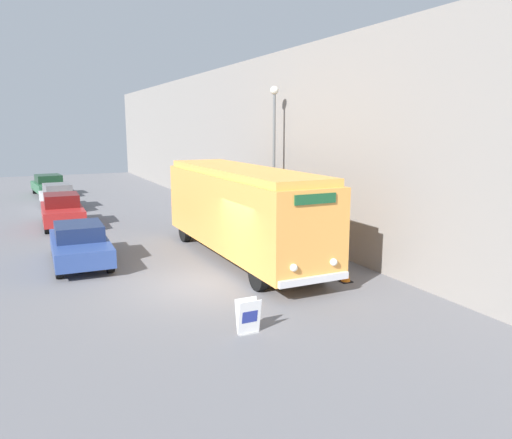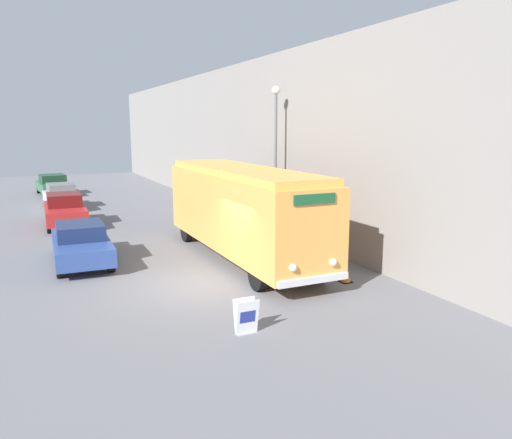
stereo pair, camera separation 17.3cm
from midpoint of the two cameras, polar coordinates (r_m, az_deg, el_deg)
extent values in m
plane|color=slate|center=(15.77, -6.64, -7.45)|extent=(80.00, 80.00, 0.00)
cube|color=gray|center=(26.54, -1.53, 8.85)|extent=(0.30, 60.00, 8.11)
cylinder|color=black|center=(15.05, -0.02, -6.35)|extent=(0.28, 0.96, 0.96)
cylinder|color=black|center=(16.03, 6.73, -5.36)|extent=(0.28, 0.96, 0.96)
cylinder|color=black|center=(21.59, -8.34, -1.24)|extent=(0.28, 0.96, 0.96)
cylinder|color=black|center=(22.28, -3.23, -0.77)|extent=(0.28, 0.96, 0.96)
cube|color=#EF9E47|center=(18.37, -1.97, 1.04)|extent=(2.40, 10.01, 2.68)
cube|color=#FEA74B|center=(18.18, -2.00, 5.57)|extent=(2.21, 9.61, 0.24)
cube|color=silver|center=(14.28, 6.34, -6.86)|extent=(2.28, 0.12, 0.20)
sphere|color=white|center=(13.85, 3.98, -5.52)|extent=(0.22, 0.22, 0.22)
sphere|color=white|center=(14.53, 8.53, -4.84)|extent=(0.22, 0.22, 0.22)
cube|color=#19512D|center=(13.80, 6.45, 2.35)|extent=(1.32, 0.06, 0.28)
cube|color=gray|center=(12.23, -1.30, -12.85)|extent=(0.51, 0.19, 0.01)
cube|color=white|center=(12.00, -1.16, -11.14)|extent=(0.56, 0.17, 0.85)
cube|color=white|center=(12.13, -1.46, -10.90)|extent=(0.56, 0.17, 0.85)
cube|color=navy|center=(11.98, -1.13, -11.07)|extent=(0.40, 0.06, 0.30)
cylinder|color=#595E60|center=(21.78, 1.83, 6.02)|extent=(0.12, 0.12, 6.26)
sphere|color=silver|center=(21.76, 1.88, 14.54)|extent=(0.36, 0.36, 0.36)
cylinder|color=black|center=(17.50, -21.88, -5.28)|extent=(0.22, 0.62, 0.62)
cylinder|color=black|center=(17.61, -16.62, -4.85)|extent=(0.22, 0.62, 0.62)
cylinder|color=black|center=(20.50, -22.24, -3.04)|extent=(0.22, 0.62, 0.62)
cylinder|color=black|center=(20.60, -17.76, -2.69)|extent=(0.22, 0.62, 0.62)
cube|color=#2D478C|center=(18.96, -19.70, -2.98)|extent=(2.01, 4.55, 0.61)
cube|color=#19274D|center=(18.95, -19.84, -1.23)|extent=(1.65, 2.07, 0.53)
cylinder|color=black|center=(24.88, -22.99, -0.76)|extent=(0.22, 0.66, 0.66)
cylinder|color=black|center=(24.96, -19.36, -0.48)|extent=(0.22, 0.66, 0.66)
cylinder|color=black|center=(27.79, -23.17, 0.35)|extent=(0.22, 0.66, 0.66)
cylinder|color=black|center=(27.86, -19.92, 0.59)|extent=(0.22, 0.66, 0.66)
cube|color=#A52323|center=(26.30, -21.42, 0.69)|extent=(1.94, 4.39, 0.68)
cube|color=#5B1313|center=(26.32, -21.53, 2.10)|extent=(1.61, 1.99, 0.60)
cylinder|color=black|center=(30.65, -22.73, 1.22)|extent=(0.22, 0.61, 0.61)
cylinder|color=black|center=(30.84, -20.07, 1.45)|extent=(0.22, 0.61, 0.61)
cylinder|color=black|center=(33.51, -23.33, 1.91)|extent=(0.22, 0.61, 0.61)
cylinder|color=black|center=(33.69, -20.89, 2.12)|extent=(0.22, 0.61, 0.61)
cube|color=#B7B7BC|center=(32.12, -21.81, 2.21)|extent=(1.97, 4.41, 0.59)
cube|color=slate|center=(32.15, -21.90, 3.27)|extent=(1.57, 2.03, 0.59)
cylinder|color=black|center=(37.13, -23.56, 2.68)|extent=(0.22, 0.62, 0.62)
cylinder|color=black|center=(37.37, -21.03, 2.90)|extent=(0.22, 0.62, 0.62)
cylinder|color=black|center=(40.11, -24.13, 3.16)|extent=(0.22, 0.62, 0.62)
cylinder|color=black|center=(40.33, -21.79, 3.37)|extent=(0.22, 0.62, 0.62)
cube|color=#2D6642|center=(38.69, -22.67, 3.46)|extent=(2.32, 4.58, 0.58)
cube|color=#193824|center=(38.74, -22.75, 4.32)|extent=(1.81, 2.13, 0.56)
cube|color=black|center=(16.22, 9.89, -6.97)|extent=(0.36, 0.36, 0.03)
cone|color=orange|center=(16.14, 9.92, -6.06)|extent=(0.30, 0.30, 0.51)
camera|label=1|loc=(0.09, -90.31, -0.06)|focal=35.00mm
camera|label=2|loc=(0.09, 89.69, 0.06)|focal=35.00mm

